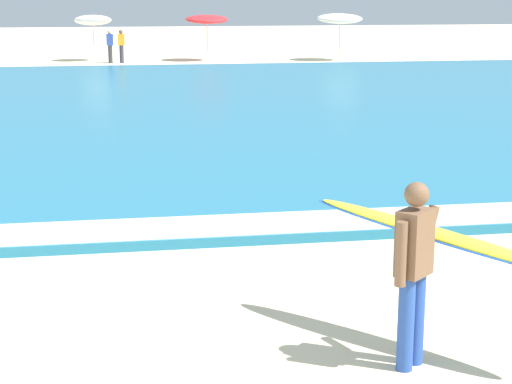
{
  "coord_description": "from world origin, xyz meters",
  "views": [
    {
      "loc": [
        0.88,
        -5.76,
        3.34
      ],
      "look_at": [
        2.47,
        3.62,
        1.1
      ],
      "focal_mm": 59.72,
      "sensor_mm": 36.0,
      "label": 1
    }
  ],
  "objects_px": {
    "beachgoer_near_row_left": "(110,45)",
    "surfer_with_board": "(429,251)",
    "beach_umbrella_4": "(340,19)",
    "beach_umbrella_2": "(93,20)",
    "beach_umbrella_3": "(207,19)",
    "beachgoer_near_row_mid": "(121,45)"
  },
  "relations": [
    {
      "from": "beach_umbrella_3",
      "to": "beachgoer_near_row_left",
      "type": "distance_m",
      "value": 4.95
    },
    {
      "from": "beach_umbrella_4",
      "to": "beachgoer_near_row_mid",
      "type": "height_order",
      "value": "beach_umbrella_4"
    },
    {
      "from": "beachgoer_near_row_left",
      "to": "surfer_with_board",
      "type": "bearing_deg",
      "value": -85.41
    },
    {
      "from": "beach_umbrella_2",
      "to": "beachgoer_near_row_mid",
      "type": "bearing_deg",
      "value": -47.78
    },
    {
      "from": "surfer_with_board",
      "to": "beach_umbrella_2",
      "type": "distance_m",
      "value": 36.44
    },
    {
      "from": "beachgoer_near_row_mid",
      "to": "beach_umbrella_2",
      "type": "bearing_deg",
      "value": 132.22
    },
    {
      "from": "beach_umbrella_2",
      "to": "beachgoer_near_row_left",
      "type": "bearing_deg",
      "value": -61.47
    },
    {
      "from": "beachgoer_near_row_left",
      "to": "beachgoer_near_row_mid",
      "type": "relative_size",
      "value": 1.0
    },
    {
      "from": "beachgoer_near_row_mid",
      "to": "surfer_with_board",
      "type": "bearing_deg",
      "value": -86.29
    },
    {
      "from": "beach_umbrella_3",
      "to": "beachgoer_near_row_mid",
      "type": "xyz_separation_m",
      "value": [
        -4.22,
        -0.67,
        -1.18
      ]
    },
    {
      "from": "beach_umbrella_2",
      "to": "beachgoer_near_row_mid",
      "type": "height_order",
      "value": "beach_umbrella_2"
    },
    {
      "from": "beach_umbrella_2",
      "to": "beach_umbrella_4",
      "type": "xyz_separation_m",
      "value": [
        12.06,
        -1.69,
        0.07
      ]
    },
    {
      "from": "beach_umbrella_3",
      "to": "beachgoer_near_row_mid",
      "type": "distance_m",
      "value": 4.43
    },
    {
      "from": "beach_umbrella_2",
      "to": "beach_umbrella_4",
      "type": "relative_size",
      "value": 0.96
    },
    {
      "from": "surfer_with_board",
      "to": "beachgoer_near_row_mid",
      "type": "relative_size",
      "value": 1.49
    },
    {
      "from": "beach_umbrella_4",
      "to": "beachgoer_near_row_left",
      "type": "xyz_separation_m",
      "value": [
        -11.27,
        0.25,
        -1.21
      ]
    },
    {
      "from": "beachgoer_near_row_mid",
      "to": "beach_umbrella_4",
      "type": "bearing_deg",
      "value": -1.26
    },
    {
      "from": "beach_umbrella_2",
      "to": "beach_umbrella_3",
      "type": "distance_m",
      "value": 5.6
    },
    {
      "from": "surfer_with_board",
      "to": "beach_umbrella_4",
      "type": "height_order",
      "value": "beach_umbrella_4"
    },
    {
      "from": "beach_umbrella_4",
      "to": "beach_umbrella_3",
      "type": "bearing_deg",
      "value": 172.06
    },
    {
      "from": "beach_umbrella_3",
      "to": "beach_umbrella_4",
      "type": "xyz_separation_m",
      "value": [
        6.51,
        -0.91,
        0.03
      ]
    },
    {
      "from": "surfer_with_board",
      "to": "beach_umbrella_3",
      "type": "distance_m",
      "value": 35.54
    }
  ]
}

